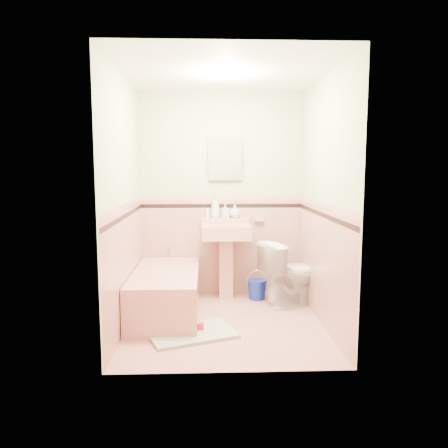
{
  "coord_description": "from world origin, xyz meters",
  "views": [
    {
      "loc": [
        -0.18,
        -4.39,
        1.6
      ],
      "look_at": [
        0.0,
        0.25,
        1.0
      ],
      "focal_mm": 35.52,
      "sensor_mm": 36.0,
      "label": 1
    }
  ],
  "objects_px": {
    "sink": "(226,262)",
    "soap_bottle_mid": "(225,211)",
    "toilet": "(293,273)",
    "bucket": "(257,290)",
    "medicine_cabinet": "(225,159)",
    "soap_bottle_right": "(235,211)",
    "shoe": "(195,326)",
    "bathtub": "(166,294)",
    "soap_bottle_left": "(215,207)"
  },
  "relations": [
    {
      "from": "medicine_cabinet",
      "to": "soap_bottle_right",
      "type": "height_order",
      "value": "medicine_cabinet"
    },
    {
      "from": "sink",
      "to": "soap_bottle_mid",
      "type": "relative_size",
      "value": 5.23
    },
    {
      "from": "shoe",
      "to": "soap_bottle_left",
      "type": "bearing_deg",
      "value": 79.51
    },
    {
      "from": "medicine_cabinet",
      "to": "shoe",
      "type": "xyz_separation_m",
      "value": [
        -0.35,
        -1.31,
        -1.63
      ]
    },
    {
      "from": "bathtub",
      "to": "soap_bottle_right",
      "type": "relative_size",
      "value": 9.38
    },
    {
      "from": "soap_bottle_right",
      "to": "bucket",
      "type": "xyz_separation_m",
      "value": [
        0.26,
        -0.21,
        -0.94
      ]
    },
    {
      "from": "sink",
      "to": "soap_bottle_left",
      "type": "height_order",
      "value": "soap_bottle_left"
    },
    {
      "from": "soap_bottle_right",
      "to": "shoe",
      "type": "height_order",
      "value": "soap_bottle_right"
    },
    {
      "from": "bathtub",
      "to": "soap_bottle_right",
      "type": "bearing_deg",
      "value": 41.78
    },
    {
      "from": "bucket",
      "to": "shoe",
      "type": "bearing_deg",
      "value": -124.24
    },
    {
      "from": "sink",
      "to": "soap_bottle_right",
      "type": "relative_size",
      "value": 5.72
    },
    {
      "from": "soap_bottle_left",
      "to": "toilet",
      "type": "height_order",
      "value": "soap_bottle_left"
    },
    {
      "from": "soap_bottle_right",
      "to": "soap_bottle_left",
      "type": "bearing_deg",
      "value": 180.0
    },
    {
      "from": "toilet",
      "to": "bucket",
      "type": "bearing_deg",
      "value": 34.5
    },
    {
      "from": "bathtub",
      "to": "shoe",
      "type": "bearing_deg",
      "value": -59.82
    },
    {
      "from": "sink",
      "to": "medicine_cabinet",
      "type": "xyz_separation_m",
      "value": [
        0.0,
        0.21,
        1.24
      ]
    },
    {
      "from": "sink",
      "to": "medicine_cabinet",
      "type": "bearing_deg",
      "value": 90.0
    },
    {
      "from": "bucket",
      "to": "shoe",
      "type": "xyz_separation_m",
      "value": [
        -0.73,
        -1.07,
        -0.05
      ]
    },
    {
      "from": "soap_bottle_right",
      "to": "medicine_cabinet",
      "type": "bearing_deg",
      "value": 165.34
    },
    {
      "from": "shoe",
      "to": "bucket",
      "type": "bearing_deg",
      "value": 55.19
    },
    {
      "from": "soap_bottle_left",
      "to": "soap_bottle_right",
      "type": "bearing_deg",
      "value": 0.0
    },
    {
      "from": "bathtub",
      "to": "soap_bottle_left",
      "type": "height_order",
      "value": "soap_bottle_left"
    },
    {
      "from": "soap_bottle_right",
      "to": "shoe",
      "type": "xyz_separation_m",
      "value": [
        -0.46,
        -1.28,
        -0.99
      ]
    },
    {
      "from": "bathtub",
      "to": "medicine_cabinet",
      "type": "bearing_deg",
      "value": 47.42
    },
    {
      "from": "soap_bottle_left",
      "to": "sink",
      "type": "bearing_deg",
      "value": -55.04
    },
    {
      "from": "medicine_cabinet",
      "to": "soap_bottle_left",
      "type": "distance_m",
      "value": 0.6
    },
    {
      "from": "medicine_cabinet",
      "to": "soap_bottle_left",
      "type": "height_order",
      "value": "medicine_cabinet"
    },
    {
      "from": "bathtub",
      "to": "soap_bottle_left",
      "type": "relative_size",
      "value": 5.51
    },
    {
      "from": "soap_bottle_left",
      "to": "soap_bottle_right",
      "type": "distance_m",
      "value": 0.25
    },
    {
      "from": "bathtub",
      "to": "medicine_cabinet",
      "type": "distance_m",
      "value": 1.78
    },
    {
      "from": "medicine_cabinet",
      "to": "toilet",
      "type": "distance_m",
      "value": 1.6
    },
    {
      "from": "medicine_cabinet",
      "to": "bucket",
      "type": "bearing_deg",
      "value": -32.49
    },
    {
      "from": "toilet",
      "to": "shoe",
      "type": "relative_size",
      "value": 4.54
    },
    {
      "from": "bathtub",
      "to": "soap_bottle_mid",
      "type": "bearing_deg",
      "value": 46.41
    },
    {
      "from": "soap_bottle_right",
      "to": "shoe",
      "type": "bearing_deg",
      "value": -109.95
    },
    {
      "from": "soap_bottle_mid",
      "to": "soap_bottle_right",
      "type": "height_order",
      "value": "soap_bottle_mid"
    },
    {
      "from": "toilet",
      "to": "sink",
      "type": "bearing_deg",
      "value": 46.46
    },
    {
      "from": "toilet",
      "to": "bucket",
      "type": "distance_m",
      "value": 0.52
    },
    {
      "from": "sink",
      "to": "bucket",
      "type": "distance_m",
      "value": 0.51
    },
    {
      "from": "soap_bottle_mid",
      "to": "bathtub",
      "type": "bearing_deg",
      "value": -133.59
    },
    {
      "from": "bathtub",
      "to": "bucket",
      "type": "xyz_separation_m",
      "value": [
        1.06,
        0.5,
        -0.11
      ]
    },
    {
      "from": "medicine_cabinet",
      "to": "shoe",
      "type": "relative_size",
      "value": 3.14
    },
    {
      "from": "bathtub",
      "to": "toilet",
      "type": "height_order",
      "value": "toilet"
    },
    {
      "from": "sink",
      "to": "bucket",
      "type": "relative_size",
      "value": 3.86
    },
    {
      "from": "medicine_cabinet",
      "to": "soap_bottle_right",
      "type": "xyz_separation_m",
      "value": [
        0.11,
        -0.03,
        -0.64
      ]
    },
    {
      "from": "medicine_cabinet",
      "to": "soap_bottle_left",
      "type": "relative_size",
      "value": 1.92
    },
    {
      "from": "bathtub",
      "to": "sink",
      "type": "relative_size",
      "value": 1.64
    },
    {
      "from": "sink",
      "to": "bucket",
      "type": "bearing_deg",
      "value": -4.6
    },
    {
      "from": "medicine_cabinet",
      "to": "soap_bottle_left",
      "type": "xyz_separation_m",
      "value": [
        -0.13,
        -0.03,
        -0.59
      ]
    },
    {
      "from": "sink",
      "to": "medicine_cabinet",
      "type": "distance_m",
      "value": 1.26
    }
  ]
}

